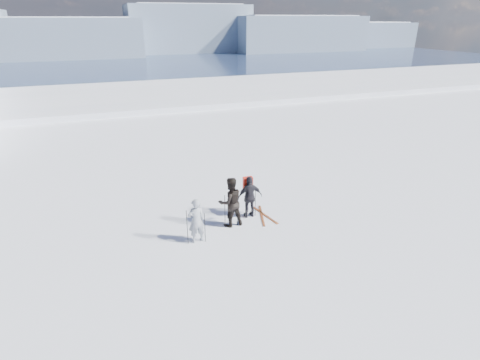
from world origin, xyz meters
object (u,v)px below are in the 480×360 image
Objects in this scene: skier_pack at (250,197)px; skis_loose at (263,215)px; skier_dark at (230,202)px; skier_grey at (196,221)px.

skis_loose is at bearing 166.82° from skier_pack.
skier_pack is 1.02m from skis_loose.
skier_dark is 1.14× the size of skier_pack.
skis_loose is at bearing -171.99° from skier_grey.
skier_pack is (2.45, 1.09, 0.02)m from skier_grey.
skier_grey is 1.01× the size of skis_loose.
skier_pack reaches higher than skier_grey.
skis_loose is (0.54, -0.15, -0.85)m from skier_pack.
skier_pack is at bearing 164.81° from skis_loose.
skier_dark is at bearing 24.07° from skier_pack.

